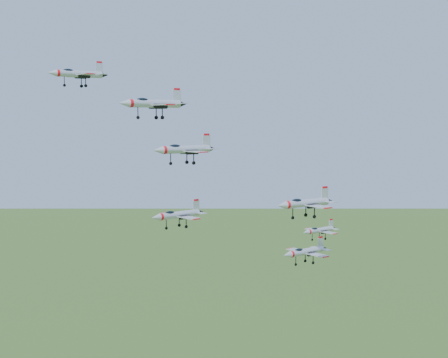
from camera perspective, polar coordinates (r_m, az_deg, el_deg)
name	(u,v)px	position (r m, az deg, el deg)	size (l,w,h in m)	color
jet_lead	(78,74)	(125.31, -13.24, 9.35)	(12.39, 10.28, 3.31)	silver
jet_left_high	(153,103)	(110.70, -6.54, 6.88)	(13.28, 10.99, 3.55)	silver
jet_right_high	(184,149)	(91.36, -3.65, 2.73)	(10.71, 8.91, 2.86)	silver
jet_left_low	(178,215)	(120.76, -4.26, -3.27)	(12.47, 10.51, 3.35)	silver
jet_right_low	(305,203)	(113.07, 7.41, -2.20)	(13.08, 10.84, 3.49)	silver
jet_trail	(305,252)	(125.65, 7.44, -6.59)	(12.06, 10.11, 3.23)	silver
jet_extra	(319,230)	(151.32, 8.71, -4.65)	(11.08, 9.27, 2.97)	silver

